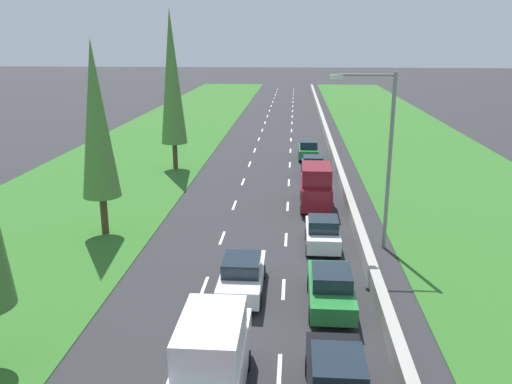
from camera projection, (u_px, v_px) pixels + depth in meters
The scene contains 16 objects.
ground_plane at pixel (276, 135), 60.75m from camera, with size 300.00×300.00×0.00m, color #28282B.
grass_verge_left at pixel (167, 133), 61.63m from camera, with size 14.00×140.00×0.04m, color #2D6623.
grass_verge_right at pixel (404, 136), 59.75m from camera, with size 14.00×140.00×0.04m, color #2D6623.
median_barrier at pixel (326, 132), 60.24m from camera, with size 0.44×120.00×0.85m, color #9E9B93.
lane_markings at pixel (276, 135), 60.75m from camera, with size 3.64×116.00×0.01m.
black_sedan_right_lane at pixel (337, 380), 15.73m from camera, with size 1.82×4.50×1.64m.
green_sedan_right_lane at pixel (331, 288), 21.57m from camera, with size 1.82×4.50×1.64m.
white_hatchback_right_lane at pixel (323, 233), 27.64m from camera, with size 1.74×3.90×1.72m.
maroon_van_right_lane at pixel (316, 186), 34.20m from camera, with size 1.96×4.90×2.82m.
blue_hatchback_right_lane at pixel (313, 167), 41.94m from camera, with size 1.74×3.90×1.72m.
green_hatchback_right_lane at pixel (308, 150), 48.16m from camera, with size 1.74×3.90×1.72m.
white_van_centre_lane at pixel (213, 358), 15.80m from camera, with size 1.96×4.90×2.82m.
white_sedan_centre_lane at pixel (242, 275), 22.76m from camera, with size 1.82×4.50×1.64m.
poplar_tree_second at pixel (96, 121), 28.17m from camera, with size 2.06×2.06×10.59m.
poplar_tree_third at pixel (172, 78), 42.82m from camera, with size 2.12×2.12×12.91m.
street_light_mast at pixel (383, 149), 26.52m from camera, with size 3.20×0.28×9.00m.
Camera 1 is at (2.08, -0.20, 10.51)m, focal length 37.42 mm.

